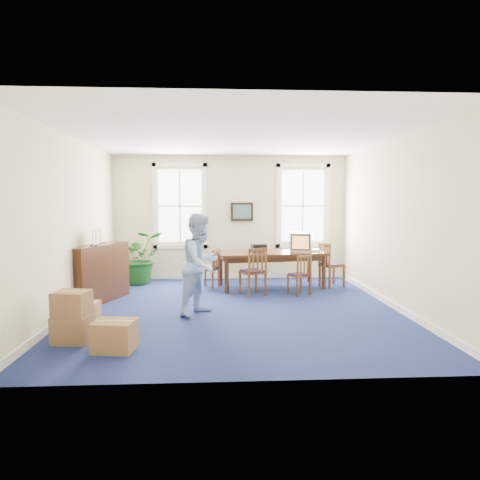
{
  "coord_description": "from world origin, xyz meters",
  "views": [
    {
      "loc": [
        -0.39,
        -7.88,
        2.02
      ],
      "look_at": [
        0.1,
        0.6,
        1.25
      ],
      "focal_mm": 32.0,
      "sensor_mm": 36.0,
      "label": 1
    }
  ],
  "objects": [
    {
      "name": "crt_tv",
      "position": [
        1.64,
        2.07,
        1.06
      ],
      "size": [
        0.62,
        0.65,
        0.44
      ],
      "primitive_type": null,
      "rotation": [
        0.0,
        0.0,
        -0.29
      ],
      "color": "#B7B7BC",
      "rests_on": "conference_table"
    },
    {
      "name": "baseboard_back",
      "position": [
        0.0,
        3.22,
        0.06
      ],
      "size": [
        6.0,
        0.04,
        0.12
      ],
      "primitive_type": "cube",
      "color": "white",
      "rests_on": "ground"
    },
    {
      "name": "window_left",
      "position": [
        -1.3,
        3.23,
        1.9
      ],
      "size": [
        1.4,
        0.12,
        2.2
      ],
      "primitive_type": null,
      "color": "white",
      "rests_on": "ground"
    },
    {
      "name": "ceiling",
      "position": [
        0.0,
        0.0,
        3.2
      ],
      "size": [
        6.5,
        6.5,
        0.0
      ],
      "primitive_type": "plane",
      "rotation": [
        3.14,
        0.0,
        0.0
      ],
      "color": "white",
      "rests_on": "ground"
    },
    {
      "name": "potted_plant",
      "position": [
        -2.25,
        2.66,
        0.65
      ],
      "size": [
        1.44,
        1.35,
        1.29
      ],
      "primitive_type": "imported",
      "rotation": [
        0.0,
        0.0,
        0.35
      ],
      "color": "#154815",
      "rests_on": "ground"
    },
    {
      "name": "wall_back",
      "position": [
        0.0,
        3.25,
        1.6
      ],
      "size": [
        6.5,
        0.0,
        6.5
      ],
      "primitive_type": "plane",
      "rotation": [
        1.57,
        0.0,
        0.0
      ],
      "color": "beige",
      "rests_on": "ground"
    },
    {
      "name": "baseboard_right",
      "position": [
        2.97,
        0.0,
        0.06
      ],
      "size": [
        0.04,
        6.5,
        0.12
      ],
      "primitive_type": "cube",
      "color": "white",
      "rests_on": "ground"
    },
    {
      "name": "chair_near_left",
      "position": [
        0.41,
        1.17,
        0.52
      ],
      "size": [
        0.62,
        0.62,
        1.04
      ],
      "primitive_type": null,
      "rotation": [
        0.0,
        0.0,
        3.56
      ],
      "color": "brown",
      "rests_on": "ground"
    },
    {
      "name": "credenza",
      "position": [
        -2.75,
        0.76,
        0.61
      ],
      "size": [
        0.97,
        1.61,
        1.22
      ],
      "primitive_type": "cube",
      "rotation": [
        0.0,
        0.0,
        -0.37
      ],
      "color": "#3C2011",
      "rests_on": "ground"
    },
    {
      "name": "chair_end_right",
      "position": [
        2.37,
        2.01,
        0.53
      ],
      "size": [
        0.61,
        0.61,
        1.05
      ],
      "primitive_type": null,
      "rotation": [
        0.0,
        0.0,
        1.93
      ],
      "color": "brown",
      "rests_on": "ground"
    },
    {
      "name": "brochure_rack",
      "position": [
        -2.73,
        0.76,
        1.39
      ],
      "size": [
        0.37,
        0.78,
        0.34
      ],
      "primitive_type": null,
      "rotation": [
        0.0,
        0.0,
        0.32
      ],
      "color": "#99999E",
      "rests_on": "credenza"
    },
    {
      "name": "conference_table",
      "position": [
        0.91,
        2.01,
        0.42
      ],
      "size": [
        2.6,
        1.45,
        0.84
      ],
      "primitive_type": null,
      "rotation": [
        0.0,
        0.0,
        0.14
      ],
      "color": "#3C2011",
      "rests_on": "ground"
    },
    {
      "name": "wall_left",
      "position": [
        -3.0,
        0.0,
        1.6
      ],
      "size": [
        0.0,
        6.5,
        6.5
      ],
      "primitive_type": "plane",
      "rotation": [
        1.57,
        0.0,
        1.57
      ],
      "color": "beige",
      "rests_on": "ground"
    },
    {
      "name": "window_right",
      "position": [
        1.9,
        3.23,
        1.9
      ],
      "size": [
        1.4,
        0.12,
        2.2
      ],
      "primitive_type": null,
      "color": "white",
      "rests_on": "ground"
    },
    {
      "name": "equipment_bag",
      "position": [
        0.63,
        2.07,
        0.93
      ],
      "size": [
        0.37,
        0.28,
        0.17
      ],
      "primitive_type": "cube",
      "rotation": [
        0.0,
        0.0,
        0.17
      ],
      "color": "black",
      "rests_on": "conference_table"
    },
    {
      "name": "baseboard_left",
      "position": [
        -2.97,
        0.0,
        0.06
      ],
      "size": [
        0.04,
        6.5,
        0.12
      ],
      "primitive_type": "cube",
      "color": "white",
      "rests_on": "ground"
    },
    {
      "name": "wall_right",
      "position": [
        3.0,
        0.0,
        1.6
      ],
      "size": [
        0.0,
        6.5,
        6.5
      ],
      "primitive_type": "plane",
      "rotation": [
        1.57,
        0.0,
        -1.57
      ],
      "color": "beige",
      "rests_on": "ground"
    },
    {
      "name": "wall_front",
      "position": [
        0.0,
        -3.25,
        1.6
      ],
      "size": [
        6.5,
        0.0,
        6.5
      ],
      "primitive_type": "plane",
      "rotation": [
        -1.57,
        0.0,
        0.0
      ],
      "color": "beige",
      "rests_on": "ground"
    },
    {
      "name": "man",
      "position": [
        -0.65,
        -0.3,
        0.9
      ],
      "size": [
        1.07,
        1.12,
        1.81
      ],
      "primitive_type": "imported",
      "rotation": [
        0.0,
        0.0,
        0.96
      ],
      "color": "#99B8EE",
      "rests_on": "ground"
    },
    {
      "name": "cardboard_boxes",
      "position": [
        -2.25,
        -1.66,
        0.39
      ],
      "size": [
        1.49,
        1.49,
        0.78
      ],
      "primitive_type": null,
      "rotation": [
        0.0,
        0.0,
        -0.1
      ],
      "color": "#885F3D",
      "rests_on": "ground"
    },
    {
      "name": "game_console",
      "position": [
        1.98,
        2.01,
        0.87
      ],
      "size": [
        0.24,
        0.27,
        0.06
      ],
      "primitive_type": "cube",
      "rotation": [
        0.0,
        0.0,
        -0.37
      ],
      "color": "white",
      "rests_on": "conference_table"
    },
    {
      "name": "wall_picture",
      "position": [
        0.3,
        3.2,
        1.75
      ],
      "size": [
        0.58,
        0.06,
        0.48
      ],
      "primitive_type": null,
      "color": "black",
      "rests_on": "ground"
    },
    {
      "name": "chair_near_right",
      "position": [
        1.42,
        1.17,
        0.44
      ],
      "size": [
        0.52,
        0.52,
        0.88
      ],
      "primitive_type": null,
      "rotation": [
        0.0,
        0.0,
        3.57
      ],
      "color": "brown",
      "rests_on": "ground"
    },
    {
      "name": "floor",
      "position": [
        0.0,
        0.0,
        0.0
      ],
      "size": [
        6.5,
        6.5,
        0.0
      ],
      "primitive_type": "plane",
      "color": "navy",
      "rests_on": "ground"
    },
    {
      "name": "chair_end_left",
      "position": [
        -0.55,
        2.01,
        0.46
      ],
      "size": [
        0.55,
        0.55,
        0.92
      ],
      "primitive_type": null,
      "rotation": [
        0.0,
        0.0,
        -2.0
      ],
      "color": "brown",
      "rests_on": "ground"
    }
  ]
}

